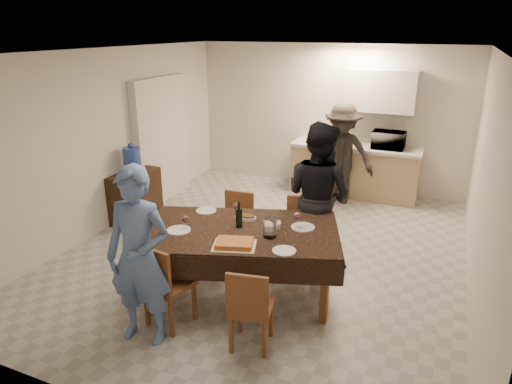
# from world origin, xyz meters

# --- Properties ---
(floor) EXTENTS (5.00, 6.00, 0.02)m
(floor) POSITION_xyz_m (0.00, 0.00, 0.00)
(floor) COLOR #AAAAA5
(floor) RESTS_ON ground
(ceiling) EXTENTS (5.00, 6.00, 0.02)m
(ceiling) POSITION_xyz_m (0.00, 0.00, 2.60)
(ceiling) COLOR white
(ceiling) RESTS_ON wall_back
(wall_back) EXTENTS (5.00, 0.02, 2.60)m
(wall_back) POSITION_xyz_m (0.00, 3.00, 1.30)
(wall_back) COLOR silver
(wall_back) RESTS_ON floor
(wall_front) EXTENTS (5.00, 0.02, 2.60)m
(wall_front) POSITION_xyz_m (0.00, -3.00, 1.30)
(wall_front) COLOR silver
(wall_front) RESTS_ON floor
(wall_left) EXTENTS (0.02, 6.00, 2.60)m
(wall_left) POSITION_xyz_m (-2.50, 0.00, 1.30)
(wall_left) COLOR silver
(wall_left) RESTS_ON floor
(wall_right) EXTENTS (0.02, 6.00, 2.60)m
(wall_right) POSITION_xyz_m (2.50, 0.00, 1.30)
(wall_right) COLOR silver
(wall_right) RESTS_ON floor
(stub_partition) EXTENTS (0.15, 1.40, 2.10)m
(stub_partition) POSITION_xyz_m (-2.42, 1.20, 1.05)
(stub_partition) COLOR silver
(stub_partition) RESTS_ON floor
(kitchen_base_cabinet) EXTENTS (2.20, 0.60, 0.86)m
(kitchen_base_cabinet) POSITION_xyz_m (0.60, 2.68, 0.43)
(kitchen_base_cabinet) COLOR tan
(kitchen_base_cabinet) RESTS_ON floor
(kitchen_worktop) EXTENTS (2.24, 0.64, 0.05)m
(kitchen_worktop) POSITION_xyz_m (0.60, 2.68, 0.89)
(kitchen_worktop) COLOR beige
(kitchen_worktop) RESTS_ON kitchen_base_cabinet
(upper_cabinet) EXTENTS (1.20, 0.34, 0.70)m
(upper_cabinet) POSITION_xyz_m (0.90, 2.82, 1.85)
(upper_cabinet) COLOR silver
(upper_cabinet) RESTS_ON wall_back
(dining_table) EXTENTS (2.35, 1.82, 0.81)m
(dining_table) POSITION_xyz_m (0.14, -1.09, 0.77)
(dining_table) COLOR black
(dining_table) RESTS_ON floor
(chair_near_left) EXTENTS (0.49, 0.49, 0.50)m
(chair_near_left) POSITION_xyz_m (-0.31, -1.93, 0.56)
(chair_near_left) COLOR brown
(chair_near_left) RESTS_ON floor
(chair_near_right) EXTENTS (0.45, 0.45, 0.46)m
(chair_near_right) POSITION_xyz_m (0.59, -1.93, 0.52)
(chair_near_right) COLOR brown
(chair_near_right) RESTS_ON floor
(chair_far_left) EXTENTS (0.42, 0.42, 0.47)m
(chair_far_left) POSITION_xyz_m (-0.31, -0.43, 0.53)
(chair_far_left) COLOR brown
(chair_far_left) RESTS_ON floor
(chair_far_right) EXTENTS (0.50, 0.50, 0.50)m
(chair_far_right) POSITION_xyz_m (0.59, -0.43, 0.57)
(chair_far_right) COLOR brown
(chair_far_right) RESTS_ON floor
(console) EXTENTS (0.42, 0.84, 0.77)m
(console) POSITION_xyz_m (-2.28, 0.20, 0.39)
(console) COLOR black
(console) RESTS_ON floor
(water_jug) EXTENTS (0.26, 0.26, 0.39)m
(water_jug) POSITION_xyz_m (-2.28, 0.20, 0.97)
(water_jug) COLOR #3354B2
(water_jug) RESTS_ON console
(wine_bottle) EXTENTS (0.07, 0.07, 0.30)m
(wine_bottle) POSITION_xyz_m (0.09, -1.04, 0.96)
(wine_bottle) COLOR black
(wine_bottle) RESTS_ON dining_table
(water_pitcher) EXTENTS (0.14, 0.14, 0.21)m
(water_pitcher) POSITION_xyz_m (0.49, -1.14, 0.92)
(water_pitcher) COLOR white
(water_pitcher) RESTS_ON dining_table
(savoury_tart) EXTENTS (0.50, 0.43, 0.05)m
(savoury_tart) POSITION_xyz_m (0.24, -1.47, 0.84)
(savoury_tart) COLOR #AB6C32
(savoury_tart) RESTS_ON dining_table
(salad_bowl) EXTENTS (0.17, 0.17, 0.06)m
(salad_bowl) POSITION_xyz_m (0.44, -0.91, 0.84)
(salad_bowl) COLOR silver
(salad_bowl) RESTS_ON dining_table
(mushroom_dish) EXTENTS (0.18, 0.18, 0.03)m
(mushroom_dish) POSITION_xyz_m (0.09, -0.81, 0.83)
(mushroom_dish) COLOR silver
(mushroom_dish) RESTS_ON dining_table
(wine_glass_a) EXTENTS (0.08, 0.08, 0.17)m
(wine_glass_a) POSITION_xyz_m (-0.41, -1.34, 0.90)
(wine_glass_a) COLOR white
(wine_glass_a) RESTS_ON dining_table
(wine_glass_b) EXTENTS (0.09, 0.09, 0.20)m
(wine_glass_b) POSITION_xyz_m (0.69, -0.84, 0.91)
(wine_glass_b) COLOR white
(wine_glass_b) RESTS_ON dining_table
(wine_glass_c) EXTENTS (0.08, 0.08, 0.18)m
(wine_glass_c) POSITION_xyz_m (-0.06, -0.79, 0.90)
(wine_glass_c) COLOR white
(wine_glass_c) RESTS_ON dining_table
(plate_near_left) EXTENTS (0.26, 0.26, 0.01)m
(plate_near_left) POSITION_xyz_m (-0.46, -1.39, 0.82)
(plate_near_left) COLOR silver
(plate_near_left) RESTS_ON dining_table
(plate_near_right) EXTENTS (0.23, 0.23, 0.01)m
(plate_near_right) POSITION_xyz_m (0.74, -1.39, 0.82)
(plate_near_right) COLOR silver
(plate_near_right) RESTS_ON dining_table
(plate_far_left) EXTENTS (0.24, 0.24, 0.01)m
(plate_far_left) POSITION_xyz_m (-0.46, -0.79, 0.82)
(plate_far_left) COLOR silver
(plate_far_left) RESTS_ON dining_table
(plate_far_right) EXTENTS (0.26, 0.26, 0.02)m
(plate_far_right) POSITION_xyz_m (0.74, -0.79, 0.82)
(plate_far_right) COLOR silver
(plate_far_right) RESTS_ON dining_table
(microwave) EXTENTS (0.54, 0.36, 0.30)m
(microwave) POSITION_xyz_m (1.14, 2.68, 1.06)
(microwave) COLOR silver
(microwave) RESTS_ON kitchen_worktop
(person_near) EXTENTS (0.69, 0.51, 1.75)m
(person_near) POSITION_xyz_m (-0.41, -2.14, 0.87)
(person_near) COLOR #5574AB
(person_near) RESTS_ON floor
(person_far) EXTENTS (1.09, 0.98, 1.84)m
(person_far) POSITION_xyz_m (0.69, -0.04, 0.92)
(person_far) COLOR black
(person_far) RESTS_ON floor
(person_kitchen) EXTENTS (1.10, 0.63, 1.70)m
(person_kitchen) POSITION_xyz_m (0.45, 2.23, 0.85)
(person_kitchen) COLOR black
(person_kitchen) RESTS_ON floor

